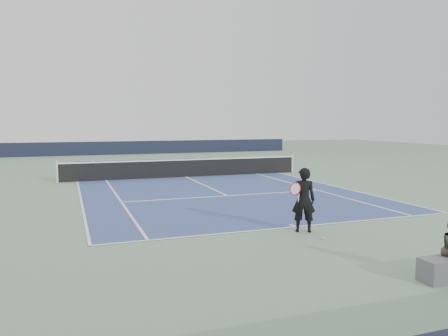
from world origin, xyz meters
name	(u,v)px	position (x,y,z in m)	size (l,w,h in m)	color
ground	(186,177)	(0.00, 0.00, 0.00)	(80.00, 80.00, 0.00)	slate
court_surface	(186,177)	(0.00, 0.00, 0.01)	(10.97, 23.77, 0.01)	#35487D
tennis_net	(186,168)	(0.00, 0.00, 0.50)	(12.90, 0.10, 1.07)	silver
windscreen_far	(135,148)	(0.00, 17.88, 0.60)	(30.00, 0.25, 1.20)	black
tennis_player	(303,200)	(-0.07, -12.39, 0.86)	(0.84, 0.69, 1.73)	black
tennis_ball	(323,238)	(0.00, -13.25, 0.04)	(0.07, 0.07, 0.07)	#C6E62F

